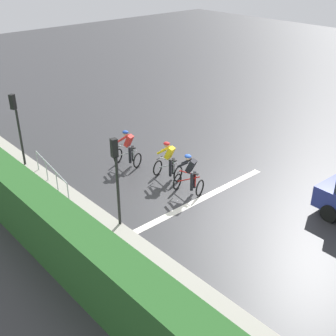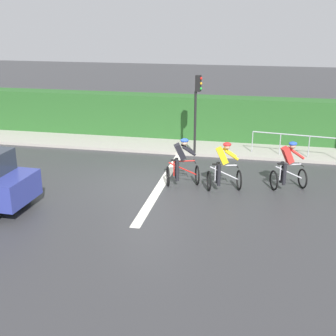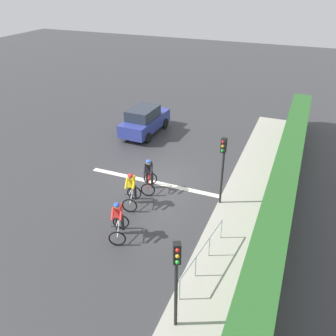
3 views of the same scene
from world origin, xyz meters
name	(u,v)px [view 2 (image 2 of 3)]	position (x,y,z in m)	size (l,w,h in m)	color
ground_plane	(149,183)	(0.00, 0.00, 0.00)	(80.00, 80.00, 0.00)	#333335
sidewalk_kerb	(219,147)	(-4.85, 2.00, 0.06)	(2.80, 24.69, 0.12)	#9E998E
stone_wall_low	(221,138)	(-5.75, 2.00, 0.24)	(0.44, 24.69, 0.48)	gray
hedge_wall	(222,120)	(-6.05, 2.00, 1.03)	(1.10, 24.69, 2.07)	#265623
road_marking_stop_line	(162,184)	(0.00, 0.47, 0.00)	(7.00, 0.30, 0.01)	silver
cyclist_lead	(288,167)	(-0.40, 4.71, 0.80)	(1.02, 1.25, 1.66)	black
cyclist_second	(223,167)	(0.12, 2.60, 0.80)	(0.95, 1.22, 1.66)	black
cyclist_mid	(182,163)	(-0.06, 1.16, 0.80)	(0.98, 1.24, 1.66)	black
traffic_light_near_crossing	(197,103)	(-3.52, 1.15, 2.22)	(0.23, 0.31, 3.34)	black
pedestrian_railing_kerbside	(295,140)	(-3.95, 5.13, 0.79)	(0.51, 3.42, 1.03)	#999EA3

